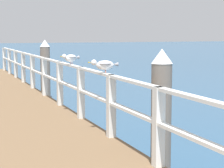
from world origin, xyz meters
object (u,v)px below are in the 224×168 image
dock_piling_far (45,70)px  dock_piling_near (161,113)px  seagull_background (71,58)px  seagull_foreground (104,65)px

dock_piling_far → dock_piling_near: bearing=-90.0°
seagull_background → seagull_foreground: bearing=153.8°
dock_piling_near → seagull_background: 3.24m
dock_piling_far → seagull_background: (-0.39, -4.13, 0.59)m
dock_piling_near → seagull_foreground: size_ratio=3.72×
dock_piling_far → seagull_background: dock_piling_far is taller
dock_piling_far → seagull_background: 4.19m
seagull_background → dock_piling_near: bearing=160.8°
seagull_foreground → seagull_background: bearing=12.1°
dock_piling_near → seagull_foreground: (-0.39, 1.19, 0.59)m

